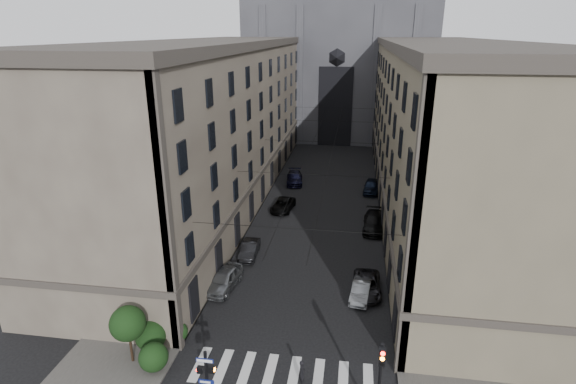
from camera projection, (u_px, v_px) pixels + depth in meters
The scene contains 19 objects.
sidewalk_left at pixel (241, 193), 57.91m from camera, with size 7.00×80.00×0.15m, color #383533.
sidewalk_right at pixel (407, 202), 54.95m from camera, with size 7.00×80.00×0.15m, color #383533.
zebra_crossing at pixel (282, 373), 27.61m from camera, with size 11.00×3.20×0.01m, color beige.
building_left at pixel (215, 121), 55.19m from camera, with size 13.60×60.60×18.85m.
building_right at pixel (441, 128), 51.40m from camera, with size 13.60×60.60×18.85m.
gothic_tower at pixel (340, 42), 86.67m from camera, with size 35.00×23.00×58.00m.
pedestrian_signal_left at pixel (207, 377), 24.07m from camera, with size 1.02×0.38×4.00m.
traffic_light_right at pixel (380, 376), 22.85m from camera, with size 0.34×0.50×5.20m.
shrub_cluster at pixel (145, 335), 28.24m from camera, with size 3.90×4.40×3.90m.
tram_wires at pixel (323, 143), 53.66m from camera, with size 14.00×60.00×0.43m.
car_left_near at pixel (224, 279), 36.49m from camera, with size 1.91×4.75×1.62m, color slate.
car_left_midnear at pixel (249, 250), 41.68m from camera, with size 1.44×4.12×1.36m, color black.
car_left_midfar at pixel (283, 205), 52.43m from camera, with size 2.18×4.73×1.31m, color black.
car_left_far at pixel (295, 178), 61.75m from camera, with size 2.11×5.19×1.51m, color black.
car_right_near at pixel (361, 290), 35.24m from camera, with size 1.38×3.96×1.30m, color gray.
car_right_midnear at pixel (367, 285), 35.97m from camera, with size 2.15×4.66×1.30m, color black.
car_right_midfar at pixel (374, 222), 47.35m from camera, with size 2.27×5.58×1.62m, color black.
car_right_far at pixel (372, 186), 58.22m from camera, with size 1.95×4.86×1.65m, color black.
pedestrian at pixel (302, 372), 26.60m from camera, with size 0.58×0.38×1.58m, color black.
Camera 1 is at (3.69, -16.90, 19.85)m, focal length 28.00 mm.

